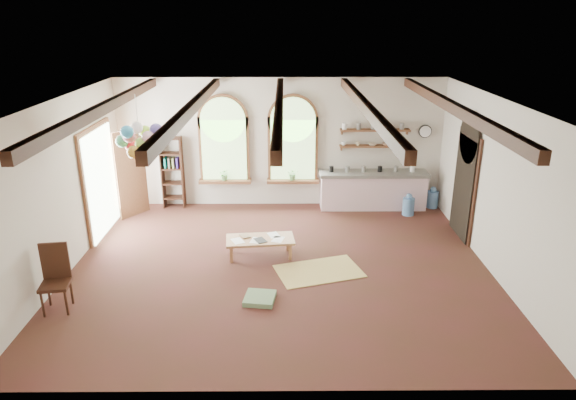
{
  "coord_description": "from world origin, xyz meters",
  "views": [
    {
      "loc": [
        0.09,
        -8.92,
        4.62
      ],
      "look_at": [
        0.16,
        0.6,
        1.15
      ],
      "focal_mm": 32.0,
      "sensor_mm": 36.0,
      "label": 1
    }
  ],
  "objects_px": {
    "kitchen_counter": "(373,190)",
    "balloon_cluster": "(139,139)",
    "coffee_table": "(260,241)",
    "side_chair": "(57,292)"
  },
  "relations": [
    {
      "from": "coffee_table",
      "to": "kitchen_counter",
      "type": "bearing_deg",
      "value": 45.4
    },
    {
      "from": "side_chair",
      "to": "balloon_cluster",
      "type": "height_order",
      "value": "balloon_cluster"
    },
    {
      "from": "kitchen_counter",
      "to": "coffee_table",
      "type": "height_order",
      "value": "kitchen_counter"
    },
    {
      "from": "kitchen_counter",
      "to": "side_chair",
      "type": "distance_m",
      "value": 7.59
    },
    {
      "from": "coffee_table",
      "to": "side_chair",
      "type": "distance_m",
      "value": 3.8
    },
    {
      "from": "coffee_table",
      "to": "side_chair",
      "type": "relative_size",
      "value": 1.25
    },
    {
      "from": "kitchen_counter",
      "to": "balloon_cluster",
      "type": "height_order",
      "value": "balloon_cluster"
    },
    {
      "from": "kitchen_counter",
      "to": "balloon_cluster",
      "type": "distance_m",
      "value": 5.87
    },
    {
      "from": "coffee_table",
      "to": "balloon_cluster",
      "type": "xyz_separation_m",
      "value": [
        -2.31,
        0.34,
        2.01
      ]
    },
    {
      "from": "side_chair",
      "to": "kitchen_counter",
      "type": "bearing_deg",
      "value": 38.31
    }
  ]
}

